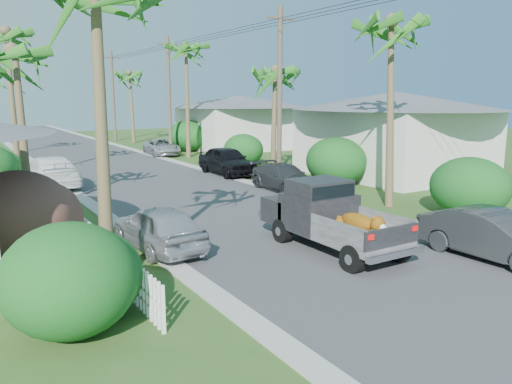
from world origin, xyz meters
TOP-DOWN VIEW (x-y plane):
  - ground at (0.00, 0.00)m, footprint 120.00×120.00m
  - road at (0.00, 25.00)m, footprint 8.00×100.00m
  - curb_left at (-4.30, 25.00)m, footprint 0.60×100.00m
  - curb_right at (4.30, 25.00)m, footprint 0.60×100.00m
  - pickup_truck at (0.35, 2.84)m, footprint 1.98×5.12m
  - parked_car_rn at (3.60, -0.64)m, footprint 1.64×4.28m
  - parked_car_rm at (4.61, 11.08)m, footprint 1.95×4.47m
  - parked_car_rf at (4.65, 17.02)m, footprint 2.00×4.81m
  - parked_car_rd at (5.00, 28.44)m, footprint 2.49×4.69m
  - parked_car_ln at (-4.11, 5.21)m, footprint 1.87×4.11m
  - parked_car_lf at (-5.00, 17.99)m, footprint 2.40×5.54m
  - palm_l_b at (-6.80, 12.00)m, footprint 4.40×4.40m
  - palm_l_c at (-6.00, 22.00)m, footprint 4.40×4.40m
  - palm_r_a at (6.30, 6.00)m, footprint 4.40×4.40m
  - palm_r_b at (6.60, 15.00)m, footprint 4.40×4.40m
  - palm_r_c at (6.20, 26.00)m, footprint 4.40×4.40m
  - palm_r_d at (6.50, 40.00)m, footprint 4.40×4.40m
  - shrub_l_a at (-7.50, 1.00)m, footprint 2.60×2.86m
  - shrub_l_b at (-7.80, 6.00)m, footprint 3.00×3.30m
  - shrub_l_c at (-7.40, 10.00)m, footprint 2.40×2.64m
  - shrub_r_a at (7.60, 3.00)m, footprint 2.80×3.08m
  - shrub_r_b at (7.80, 11.00)m, footprint 3.00×3.30m
  - shrub_r_c at (7.50, 20.00)m, footprint 2.60×2.86m
  - shrub_r_d at (8.00, 30.00)m, footprint 3.20×3.52m
  - picket_fence at (-6.00, 5.50)m, footprint 0.10×11.00m
  - house_right_near at (13.00, 12.00)m, footprint 8.00×9.00m
  - house_right_far at (13.00, 30.00)m, footprint 9.00×8.00m
  - utility_pole_b at (5.60, 13.00)m, footprint 1.60×0.26m
  - utility_pole_c at (5.60, 28.00)m, footprint 1.60×0.26m
  - utility_pole_d at (5.60, 43.00)m, footprint 1.60×0.26m

SIDE VIEW (x-z plane):
  - ground at x=0.00m, z-range 0.00..0.00m
  - road at x=0.00m, z-range 0.00..0.02m
  - curb_left at x=-4.30m, z-range 0.00..0.06m
  - curb_right at x=4.30m, z-range 0.00..0.06m
  - picket_fence at x=-6.00m, z-range 0.00..1.00m
  - parked_car_rd at x=5.00m, z-range 0.00..1.25m
  - parked_car_rm at x=4.61m, z-range 0.00..1.28m
  - parked_car_ln at x=-4.11m, z-range 0.00..1.37m
  - parked_car_rn at x=3.60m, z-range 0.00..1.39m
  - parked_car_lf at x=-5.00m, z-range 0.00..1.59m
  - parked_car_rf at x=4.65m, z-range 0.00..1.63m
  - shrub_l_c at x=-7.40m, z-range 0.00..2.00m
  - pickup_truck at x=0.35m, z-range -0.02..2.04m
  - shrub_r_c at x=7.50m, z-range 0.00..2.10m
  - shrub_l_a at x=-7.50m, z-range 0.00..2.20m
  - shrub_r_a at x=7.60m, z-range 0.00..2.30m
  - shrub_r_b at x=7.80m, z-range 0.00..2.50m
  - shrub_l_b at x=-7.80m, z-range 0.00..2.60m
  - shrub_r_d at x=8.00m, z-range 0.00..2.60m
  - house_right_far at x=13.00m, z-range -0.18..4.42m
  - house_right_near at x=13.00m, z-range -0.18..4.62m
  - utility_pole_b at x=5.60m, z-range 0.10..9.10m
  - utility_pole_c at x=5.60m, z-range 0.10..9.10m
  - utility_pole_d at x=5.60m, z-range 0.10..9.10m
  - palm_r_b at x=6.60m, z-range 2.35..9.55m
  - palm_l_b at x=-6.80m, z-range 2.44..9.85m
  - palm_r_d at x=6.50m, z-range 2.73..10.74m
  - palm_r_a at x=6.30m, z-range 3.07..11.78m
  - palm_l_c at x=-6.00m, z-range 3.31..12.51m
  - palm_r_c at x=6.20m, z-range 3.41..12.81m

